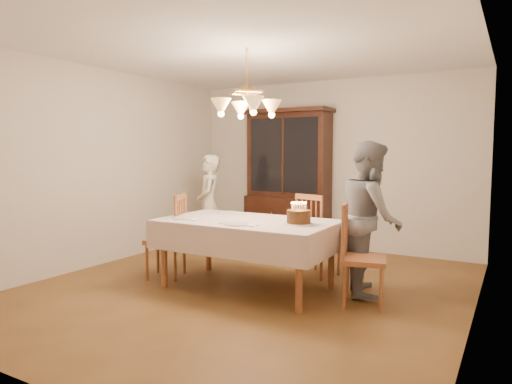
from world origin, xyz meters
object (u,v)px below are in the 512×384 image
Objects in this scene: birthday_cake at (299,217)px; elderly_woman at (209,204)px; china_hutch at (288,181)px; dining_table at (247,227)px; chair_far_side at (318,239)px.

elderly_woman is at bearing 148.92° from birthday_cake.
china_hutch reaches higher than elderly_woman.
dining_table is 1.84m from elderly_woman.
dining_table is 0.88× the size of china_hutch.
elderly_woman is (-0.79, -1.04, -0.31)m from china_hutch.
birthday_cake is at bearing -81.01° from chair_far_side.
chair_far_side is (0.48, 0.88, -0.24)m from dining_table.
birthday_cake is (0.61, 0.01, 0.15)m from dining_table.
elderly_woman is at bearing 169.79° from chair_far_side.
chair_far_side is (1.07, -1.38, -0.60)m from china_hutch.
china_hutch is 2.16× the size of chair_far_side.
elderly_woman reaches higher than chair_far_side.
elderly_woman is (-1.86, 0.34, 0.29)m from chair_far_side.
elderly_woman is at bearing 138.75° from dining_table.
china_hutch is at bearing 104.81° from dining_table.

